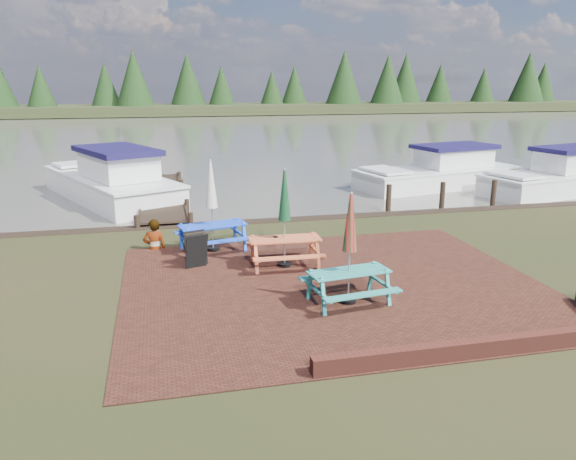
# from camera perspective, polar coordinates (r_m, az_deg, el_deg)

# --- Properties ---
(ground) EXTENTS (120.00, 120.00, 0.00)m
(ground) POSITION_cam_1_polar(r_m,az_deg,el_deg) (11.42, 6.21, -7.41)
(ground) COLOR black
(ground) RESTS_ON ground
(paving) EXTENTS (9.00, 7.50, 0.02)m
(paving) POSITION_cam_1_polar(r_m,az_deg,el_deg) (12.29, 4.68, -5.64)
(paving) COLOR #331710
(paving) RESTS_ON ground
(brick_wall) EXTENTS (6.21, 1.79, 0.30)m
(brick_wall) POSITION_cam_1_polar(r_m,az_deg,el_deg) (10.34, 22.31, -10.10)
(brick_wall) COLOR #4C1E16
(brick_wall) RESTS_ON ground
(water) EXTENTS (120.00, 60.00, 0.02)m
(water) POSITION_cam_1_polar(r_m,az_deg,el_deg) (47.27, -8.82, 9.65)
(water) COLOR #424038
(water) RESTS_ON ground
(far_treeline) EXTENTS (120.00, 10.00, 8.10)m
(far_treeline) POSITION_cam_1_polar(r_m,az_deg,el_deg) (76.03, -10.71, 14.04)
(far_treeline) COLOR black
(far_treeline) RESTS_ON ground
(picnic_table_teal) EXTENTS (1.79, 1.64, 2.25)m
(picnic_table_teal) POSITION_cam_1_polar(r_m,az_deg,el_deg) (11.15, 6.23, -3.64)
(picnic_table_teal) COLOR teal
(picnic_table_teal) RESTS_ON ground
(picnic_table_red) EXTENTS (1.75, 1.57, 2.34)m
(picnic_table_red) POSITION_cam_1_polar(r_m,az_deg,el_deg) (13.25, -0.34, -0.36)
(picnic_table_red) COLOR #CF5F35
(picnic_table_red) RESTS_ON ground
(picnic_table_blue) EXTENTS (1.99, 1.84, 2.37)m
(picnic_table_blue) POSITION_cam_1_polar(r_m,az_deg,el_deg) (14.61, -7.70, 1.01)
(picnic_table_blue) COLOR blue
(picnic_table_blue) RESTS_ON ground
(chalkboard) EXTENTS (0.56, 0.64, 0.85)m
(chalkboard) POSITION_cam_1_polar(r_m,az_deg,el_deg) (13.49, -9.30, -1.98)
(chalkboard) COLOR black
(chalkboard) RESTS_ON ground
(jetty) EXTENTS (1.76, 9.08, 1.00)m
(jetty) POSITION_cam_1_polar(r_m,az_deg,el_deg) (21.63, -12.67, 3.43)
(jetty) COLOR black
(jetty) RESTS_ON ground
(boat_jetty) EXTENTS (5.80, 8.36, 2.30)m
(boat_jetty) POSITION_cam_1_polar(r_m,az_deg,el_deg) (22.64, -17.45, 4.57)
(boat_jetty) COLOR silver
(boat_jetty) RESTS_ON ground
(boat_near) EXTENTS (7.66, 4.01, 1.97)m
(boat_near) POSITION_cam_1_polar(r_m,az_deg,el_deg) (25.27, 15.21, 5.56)
(boat_near) COLOR silver
(boat_near) RESTS_ON ground
(boat_far) EXTENTS (6.97, 3.80, 2.06)m
(boat_far) POSITION_cam_1_polar(r_m,az_deg,el_deg) (25.47, 25.80, 4.71)
(boat_far) COLOR silver
(boat_far) RESTS_ON ground
(person) EXTENTS (0.62, 0.43, 1.62)m
(person) POSITION_cam_1_polar(r_m,az_deg,el_deg) (15.02, -13.55, 1.02)
(person) COLOR gray
(person) RESTS_ON ground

